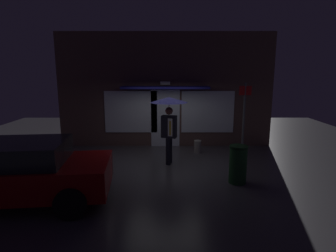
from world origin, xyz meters
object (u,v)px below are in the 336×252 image
at_px(street_sign_post, 245,116).
at_px(sidewalk_bollard, 199,147).
at_px(person_with_umbrella, 170,112).
at_px(parked_car, 12,172).
at_px(trash_bin, 239,164).

bearing_deg(street_sign_post, sidewalk_bollard, 162.20).
bearing_deg(street_sign_post, person_with_umbrella, -163.72).
xyz_separation_m(parked_car, street_sign_post, (5.97, 3.39, 0.70)).
xyz_separation_m(person_with_umbrella, parked_car, (-3.47, -2.66, -0.92)).
height_order(person_with_umbrella, parked_car, person_with_umbrella).
bearing_deg(parked_car, person_with_umbrella, 31.49).
bearing_deg(trash_bin, sidewalk_bollard, 105.53).
bearing_deg(person_with_umbrella, trash_bin, -25.02).
relative_size(person_with_umbrella, parked_car, 0.48).
distance_m(parked_car, street_sign_post, 6.91).
bearing_deg(sidewalk_bollard, parked_car, -139.34).
xyz_separation_m(street_sign_post, trash_bin, (-0.71, -2.26, -0.92)).
bearing_deg(parked_car, sidewalk_bollard, 34.67).
bearing_deg(street_sign_post, parked_car, -150.40).
bearing_deg(trash_bin, person_with_umbrella, 139.45).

